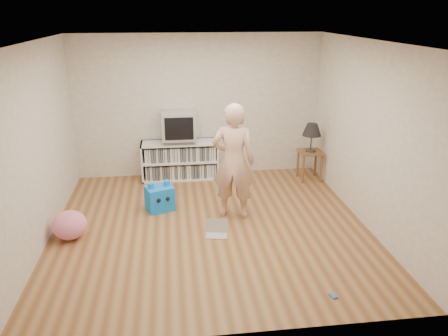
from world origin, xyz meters
name	(u,v)px	position (x,y,z in m)	size (l,w,h in m)	color
ground	(211,227)	(0.00, 0.00, 0.00)	(4.50, 4.50, 0.00)	brown
walls	(210,141)	(0.00, 0.00, 1.30)	(4.52, 4.52, 2.60)	#BFB5A8
ceiling	(209,41)	(0.00, 0.00, 2.60)	(4.50, 4.50, 0.01)	white
media_unit	(180,160)	(-0.37, 2.04, 0.35)	(1.40, 0.45, 0.70)	white
dvd_deck	(179,140)	(-0.37, 2.02, 0.73)	(0.45, 0.35, 0.07)	gray
crt_tv	(179,125)	(-0.37, 2.02, 1.02)	(0.60, 0.53, 0.50)	#9E9EA3
side_table	(310,158)	(1.99, 1.65, 0.42)	(0.42, 0.42, 0.55)	brown
table_lamp	(312,130)	(1.99, 1.65, 0.94)	(0.34, 0.34, 0.52)	#333333
person	(233,162)	(0.38, 0.32, 0.88)	(0.64, 0.42, 1.75)	beige
laptop	(217,231)	(0.06, -0.23, 0.06)	(0.33, 0.28, 0.21)	silver
playing_cards	(333,296)	(1.18, -1.81, 0.01)	(0.07, 0.09, 0.02)	#4666BA
plush_blue	(160,198)	(-0.73, 0.68, 0.20)	(0.49, 0.44, 0.47)	#0A7AF8
plush_pink	(70,225)	(-1.95, -0.09, 0.20)	(0.47, 0.47, 0.40)	pink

